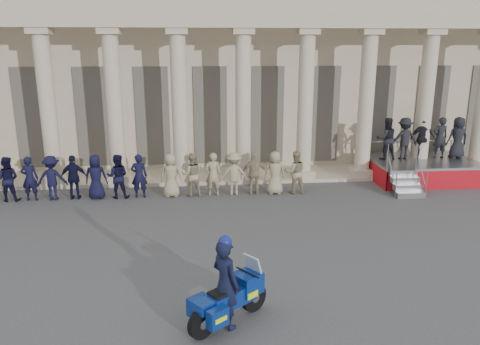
{
  "coord_description": "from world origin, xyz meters",
  "views": [
    {
      "loc": [
        -0.55,
        -11.19,
        5.59
      ],
      "look_at": [
        0.77,
        3.53,
        1.6
      ],
      "focal_mm": 35.0,
      "sensor_mm": 36.0,
      "label": 1
    }
  ],
  "objects": [
    {
      "name": "ground",
      "position": [
        0.0,
        0.0,
        0.0
      ],
      "size": [
        90.0,
        90.0,
        0.0
      ],
      "primitive_type": "plane",
      "color": "#424244",
      "rests_on": "ground"
    },
    {
      "name": "building",
      "position": [
        -0.0,
        14.74,
        4.52
      ],
      "size": [
        40.0,
        12.5,
        9.0
      ],
      "color": "tan",
      "rests_on": "ground"
    },
    {
      "name": "officer_rank",
      "position": [
        -5.66,
        6.17,
        0.85
      ],
      "size": [
        18.22,
        0.64,
        1.69
      ],
      "color": "black",
      "rests_on": "ground"
    },
    {
      "name": "reviewing_stand",
      "position": [
        8.83,
        7.65,
        1.46
      ],
      "size": [
        4.37,
        4.16,
        2.68
      ],
      "color": "gray",
      "rests_on": "ground"
    },
    {
      "name": "motorcycle",
      "position": [
        0.01,
        -2.59,
        0.58
      ],
      "size": [
        1.74,
        1.51,
        1.34
      ],
      "rotation": [
        0.0,
        0.0,
        0.67
      ],
      "color": "black",
      "rests_on": "ground"
    },
    {
      "name": "rider",
      "position": [
        -0.08,
        -2.66,
        0.99
      ],
      "size": [
        0.79,
        0.83,
        2.0
      ],
      "rotation": [
        0.0,
        0.0,
        2.24
      ],
      "color": "black",
      "rests_on": "ground"
    }
  ]
}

